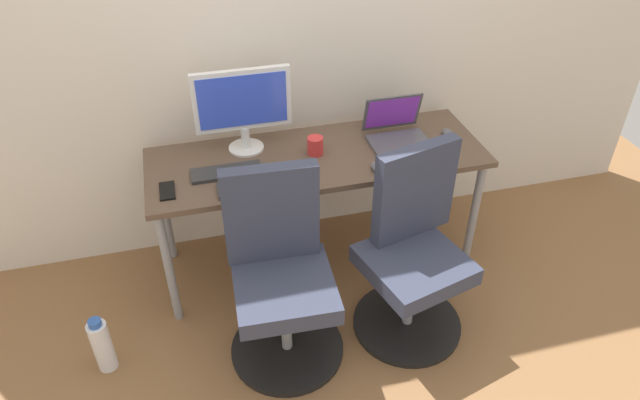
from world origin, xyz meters
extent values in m
plane|color=brown|center=(0.00, 0.00, 0.00)|extent=(5.28, 5.28, 0.00)
cube|color=silver|center=(0.00, 0.38, 1.30)|extent=(4.40, 0.04, 2.60)
cube|color=brown|center=(0.00, 0.00, 0.69)|extent=(1.71, 0.59, 0.03)
cylinder|color=gray|center=(-0.80, -0.25, 0.34)|extent=(0.04, 0.04, 0.67)
cylinder|color=gray|center=(0.80, -0.25, 0.34)|extent=(0.04, 0.04, 0.67)
cylinder|color=gray|center=(-0.80, 0.25, 0.34)|extent=(0.04, 0.04, 0.67)
cylinder|color=gray|center=(0.80, 0.25, 0.34)|extent=(0.04, 0.04, 0.67)
cylinder|color=black|center=(-0.31, -0.60, 0.01)|extent=(0.54, 0.54, 0.03)
cylinder|color=gray|center=(-0.31, -0.60, 0.20)|extent=(0.05, 0.05, 0.34)
cube|color=#33384C|center=(-0.31, -0.60, 0.41)|extent=(0.46, 0.46, 0.09)
cube|color=#33384C|center=(-0.32, -0.41, 0.70)|extent=(0.42, 0.09, 0.48)
cylinder|color=black|center=(0.31, -0.60, 0.01)|extent=(0.54, 0.54, 0.03)
cylinder|color=gray|center=(0.31, -0.60, 0.20)|extent=(0.05, 0.05, 0.34)
cube|color=#33384C|center=(0.31, -0.60, 0.41)|extent=(0.54, 0.54, 0.09)
cube|color=#33384C|center=(0.35, -0.42, 0.70)|extent=(0.42, 0.17, 0.48)
cylinder|color=white|center=(-1.14, -0.47, 0.14)|extent=(0.09, 0.09, 0.28)
cylinder|color=#2D59B2|center=(-1.14, -0.47, 0.30)|extent=(0.06, 0.06, 0.03)
cylinder|color=silver|center=(-0.34, 0.16, 0.71)|extent=(0.18, 0.18, 0.01)
cylinder|color=silver|center=(-0.34, 0.16, 0.77)|extent=(0.04, 0.04, 0.11)
cube|color=silver|center=(-0.34, 0.16, 0.98)|extent=(0.48, 0.03, 0.31)
cube|color=blue|center=(-0.34, 0.14, 0.98)|extent=(0.43, 0.00, 0.26)
cube|color=#4C4C51|center=(0.44, -0.01, 0.71)|extent=(0.31, 0.22, 0.02)
cube|color=#4C4C51|center=(0.44, 0.13, 0.82)|extent=(0.31, 0.06, 0.21)
cube|color=purple|center=(0.44, 0.12, 0.82)|extent=(0.28, 0.05, 0.17)
cube|color=#2D2D2D|center=(-0.36, -0.20, 0.71)|extent=(0.34, 0.12, 0.02)
cube|color=#2D2D2D|center=(-0.47, -0.05, 0.71)|extent=(0.34, 0.12, 0.02)
ellipsoid|color=#515156|center=(0.72, 0.01, 0.72)|extent=(0.06, 0.10, 0.03)
ellipsoid|color=#515156|center=(0.25, -0.21, 0.72)|extent=(0.06, 0.10, 0.03)
cylinder|color=red|center=(-0.01, 0.02, 0.75)|extent=(0.08, 0.08, 0.09)
cylinder|color=slate|center=(0.40, 0.24, 0.75)|extent=(0.07, 0.07, 0.10)
cube|color=black|center=(-0.75, -0.13, 0.71)|extent=(0.07, 0.14, 0.01)
camera|label=1|loc=(-0.62, -2.40, 2.24)|focal=32.35mm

